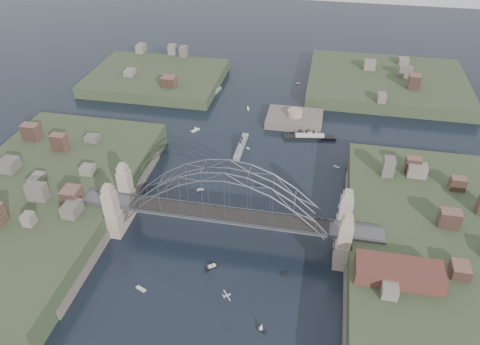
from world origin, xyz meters
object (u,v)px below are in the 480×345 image
fort_island (294,123)px  naval_cruiser_near (241,146)px  wharf_shed (399,272)px  naval_cruiser_far (213,93)px  ocean_liner (310,137)px  bridge (227,204)px

fort_island → naval_cruiser_near: 28.71m
fort_island → wharf_shed: bearing=-69.1°
wharf_shed → naval_cruiser_near: (-49.30, 61.12, -9.18)m
wharf_shed → naval_cruiser_far: bearing=124.6°
fort_island → naval_cruiser_far: (-38.04, 17.64, 1.09)m
fort_island → ocean_liner: (6.93, -11.57, 1.09)m
naval_cruiser_near → naval_cruiser_far: (-20.75, 40.53, -0.07)m
ocean_liner → naval_cruiser_far: bearing=147.0°
wharf_shed → ocean_liner: bearing=109.1°
wharf_shed → ocean_liner: wharf_shed is taller
naval_cruiser_near → naval_cruiser_far: naval_cruiser_near is taller
naval_cruiser_near → naval_cruiser_far: 45.53m
ocean_liner → naval_cruiser_near: bearing=-155.0°
naval_cruiser_far → fort_island: bearing=-24.9°
fort_island → naval_cruiser_far: size_ratio=1.53×
naval_cruiser_far → ocean_liner: naval_cruiser_far is taller
bridge → wharf_shed: (44.00, -14.00, -2.32)m
wharf_shed → naval_cruiser_near: 79.05m
fort_island → wharf_shed: 90.48m
wharf_shed → naval_cruiser_far: (-70.04, 101.64, -9.25)m
bridge → ocean_liner: bearing=72.0°
wharf_shed → naval_cruiser_far: wharf_shed is taller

